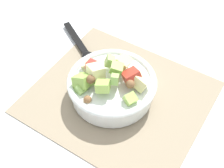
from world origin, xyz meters
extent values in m
plane|color=silver|center=(0.00, 0.00, 0.00)|extent=(2.40, 2.40, 0.00)
cube|color=gray|center=(0.00, 0.00, 0.00)|extent=(0.42, 0.38, 0.01)
cylinder|color=white|center=(0.02, 0.01, 0.03)|extent=(0.20, 0.20, 0.05)
torus|color=white|center=(0.02, 0.01, 0.06)|extent=(0.22, 0.22, 0.02)
cube|color=#E5D684|center=(0.02, -0.04, 0.08)|extent=(0.04, 0.04, 0.04)
cube|color=#8CB74C|center=(0.07, 0.05, 0.07)|extent=(0.05, 0.05, 0.05)
cube|color=#9EC656|center=(-0.05, 0.04, 0.07)|extent=(0.04, 0.04, 0.03)
sphere|color=brown|center=(0.03, 0.09, 0.06)|extent=(0.02, 0.03, 0.03)
cube|color=beige|center=(0.09, 0.01, 0.07)|extent=(0.04, 0.03, 0.03)
cube|color=beige|center=(0.05, 0.02, 0.09)|extent=(0.05, 0.05, 0.04)
cube|color=#BC3828|center=(-0.03, -0.01, 0.08)|extent=(0.06, 0.05, 0.05)
cube|color=beige|center=(-0.05, -0.01, 0.08)|extent=(0.04, 0.04, 0.04)
sphere|color=brown|center=(0.05, 0.05, 0.09)|extent=(0.03, 0.04, 0.03)
cube|color=#A3CC6B|center=(0.04, -0.03, 0.08)|extent=(0.03, 0.03, 0.03)
cube|color=#93C160|center=(0.00, 0.02, 0.09)|extent=(0.02, 0.03, 0.03)
cube|color=#9EC656|center=(0.02, 0.05, 0.08)|extent=(0.04, 0.04, 0.03)
cube|color=red|center=(0.07, 0.01, 0.08)|extent=(0.03, 0.03, 0.02)
cube|color=#8CB74C|center=(0.01, -0.01, 0.10)|extent=(0.04, 0.04, 0.03)
sphere|color=brown|center=(-0.03, 0.01, 0.08)|extent=(0.03, 0.03, 0.03)
cube|color=#93C160|center=(0.06, 0.07, 0.06)|extent=(0.03, 0.03, 0.03)
ellipsoid|color=black|center=(0.14, -0.06, 0.01)|extent=(0.07, 0.06, 0.01)
cube|color=black|center=(0.22, -0.11, 0.01)|extent=(0.14, 0.09, 0.01)
camera|label=1|loc=(-0.25, 0.43, 0.63)|focal=50.81mm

